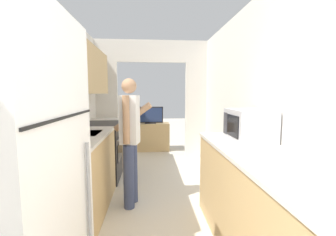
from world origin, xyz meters
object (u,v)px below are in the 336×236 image
person (130,139)px  television (150,115)px  microwave (249,125)px  tv_cabinet (151,137)px  range_oven (100,151)px

person → television: bearing=5.4°
microwave → tv_cabinet: 3.54m
person → tv_cabinet: 2.81m
microwave → person: bearing=155.5°
person → television: 2.72m
person → microwave: bearing=-103.7°
person → tv_cabinet: person is taller
range_oven → person: bearing=-58.1°
microwave → television: size_ratio=0.79×
tv_cabinet → person: bearing=-95.3°
microwave → tv_cabinet: (-0.99, 3.32, -0.75)m
microwave → tv_cabinet: microwave is taller
tv_cabinet → range_oven: bearing=-114.1°
person → tv_cabinet: size_ratio=1.73×
person → microwave: 1.39m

